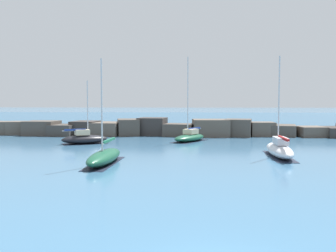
# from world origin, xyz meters

# --- Properties ---
(open_sea_beyond) EXTENTS (400.00, 116.00, 0.01)m
(open_sea_beyond) POSITION_xyz_m (0.00, 104.54, 0.00)
(open_sea_beyond) COLOR #2D5B7F
(open_sea_beyond) RESTS_ON ground
(breakwater_jetty) EXTENTS (64.27, 6.90, 2.58)m
(breakwater_jetty) POSITION_xyz_m (-1.18, 44.61, 1.00)
(breakwater_jetty) COLOR brown
(breakwater_jetty) RESTS_ON ground
(sailboat_moored_0) EXTENTS (2.14, 7.64, 8.35)m
(sailboat_moored_0) POSITION_xyz_m (-7.84, 19.30, 0.57)
(sailboat_moored_0) COLOR #195138
(sailboat_moored_0) RESTS_ON ground
(sailboat_moored_1) EXTENTS (1.99, 7.90, 9.14)m
(sailboat_moored_1) POSITION_xyz_m (7.13, 24.00, 0.68)
(sailboat_moored_1) COLOR white
(sailboat_moored_1) RESTS_ON ground
(sailboat_moored_2) EXTENTS (5.05, 6.47, 10.50)m
(sailboat_moored_2) POSITION_xyz_m (-1.03, 36.65, 0.58)
(sailboat_moored_2) COLOR #195138
(sailboat_moored_2) RESTS_ON ground
(sailboat_moored_4) EXTENTS (5.85, 4.49, 7.49)m
(sailboat_moored_4) POSITION_xyz_m (-13.48, 33.15, 0.62)
(sailboat_moored_4) COLOR black
(sailboat_moored_4) RESTS_ON ground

